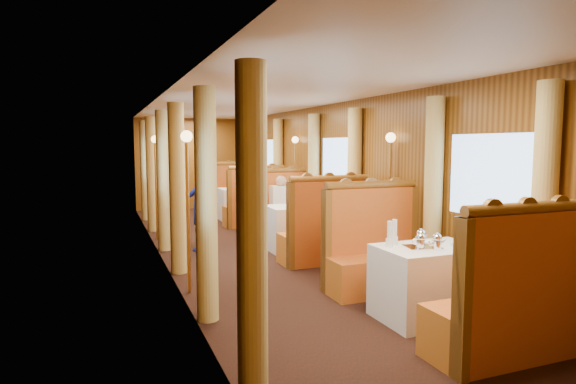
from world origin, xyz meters
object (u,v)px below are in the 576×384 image
teapot_left (420,243)px  banquette_near_aft (377,256)px  table_mid (298,228)px  passenger (282,201)px  steward (201,201)px  banquette_near_fwd (507,309)px  fruit_plate (460,244)px  banquette_far_aft (231,198)px  teapot_right (437,244)px  banquette_mid_aft (278,217)px  teapot_back (421,239)px  banquette_mid_fwd (324,235)px  banquette_far_fwd (255,207)px  table_near (429,283)px  tea_tray (422,247)px  rose_vase_mid (299,195)px  table_far (242,204)px  rose_vase_far (240,181)px

teapot_left → banquette_near_aft: bearing=101.4°
table_mid → passenger: size_ratio=1.38×
banquette_near_aft → steward: 3.46m
banquette_near_fwd → fruit_plate: 1.04m
banquette_near_fwd → banquette_far_aft: bearing=90.0°
teapot_right → teapot_left: bearing=158.4°
banquette_mid_aft → teapot_back: 4.46m
banquette_mid_fwd → banquette_far_aft: bearing=90.0°
table_mid → banquette_far_aft: size_ratio=0.78×
banquette_far_fwd → teapot_right: bearing=-90.4°
table_near → table_mid: same height
tea_tray → steward: (-1.43, 4.11, 0.08)m
rose_vase_mid → banquette_far_aft: bearing=90.0°
banquette_far_aft → teapot_back: size_ratio=8.49×
banquette_mid_fwd → rose_vase_mid: (-0.00, 1.00, 0.50)m
fruit_plate → rose_vase_mid: size_ratio=0.56×
table_far → teapot_back: bearing=-90.5°
steward → passenger: size_ratio=2.19×
teapot_right → fruit_plate: (0.35, 0.07, -0.04)m
table_mid → teapot_left: (-0.18, -3.57, 0.44)m
banquette_mid_fwd → teapot_back: bearing=-91.5°
tea_tray → teapot_back: bearing=62.5°
table_far → banquette_far_fwd: (0.00, -1.01, 0.05)m
teapot_left → table_mid: bearing=107.8°
passenger → fruit_plate: bearing=-86.0°
table_mid → teapot_back: teapot_back is taller
table_far → tea_tray: tea_tray is taller
teapot_left → banquette_far_aft: bearing=109.4°
banquette_far_fwd → passenger: bearing=-90.0°
teapot_left → rose_vase_far: 7.09m
banquette_far_fwd → teapot_back: bearing=-90.6°
banquette_near_aft → rose_vase_far: bearing=90.3°
banquette_near_fwd → steward: bearing=106.8°
banquette_near_aft → tea_tray: size_ratio=3.94×
table_near → rose_vase_mid: bearing=90.0°
banquette_far_aft → rose_vase_mid: banquette_far_aft is taller
banquette_far_aft → rose_vase_mid: 4.55m
table_mid → tea_tray: bearing=-91.8°
passenger → teapot_right: bearing=-90.6°
banquette_mid_fwd → teapot_right: bearing=-91.0°
banquette_near_aft → steward: bearing=116.6°
teapot_left → teapot_right: bearing=-13.3°
table_near → banquette_near_aft: size_ratio=0.78×
teapot_back → passenger: 4.23m
banquette_far_fwd → rose_vase_mid: (-0.00, -2.50, 0.50)m
banquette_mid_fwd → banquette_far_aft: size_ratio=1.00×
passenger → teapot_left: bearing=-92.3°
teapot_left → teapot_right: teapot_right is taller
table_near → teapot_back: 0.45m
banquette_near_fwd → banquette_mid_fwd: bearing=90.0°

